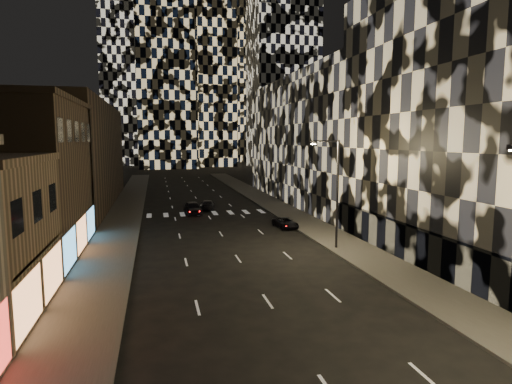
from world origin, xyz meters
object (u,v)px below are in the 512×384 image
car_dark_rightlane (285,223)px  car_dark_oncoming (208,205)px  car_dark_midlane (193,208)px  streetlight_far (335,186)px

car_dark_rightlane → car_dark_oncoming: bearing=108.6°
car_dark_midlane → car_dark_oncoming: 3.99m
car_dark_midlane → car_dark_oncoming: bearing=53.1°
streetlight_far → car_dark_midlane: size_ratio=1.96×
streetlight_far → car_dark_rightlane: bearing=98.3°
car_dark_midlane → car_dark_oncoming: (2.21, 3.32, -0.17)m
streetlight_far → car_dark_oncoming: size_ratio=2.14×
streetlight_far → car_dark_oncoming: bearing=108.8°
car_dark_midlane → car_dark_rightlane: (8.71, -10.48, -0.24)m
car_dark_midlane → car_dark_rightlane: size_ratio=1.19×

